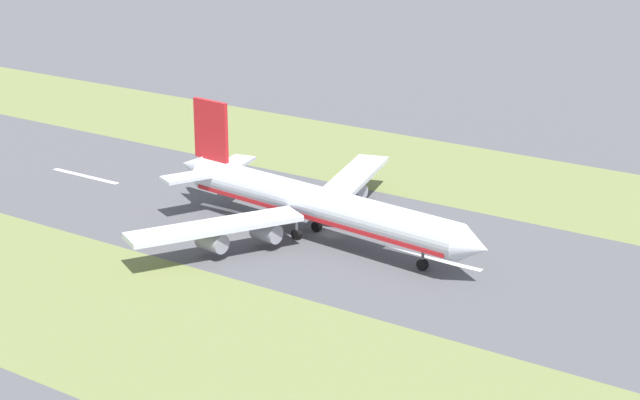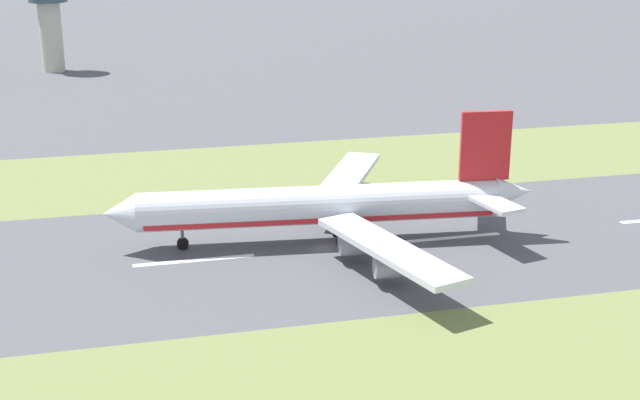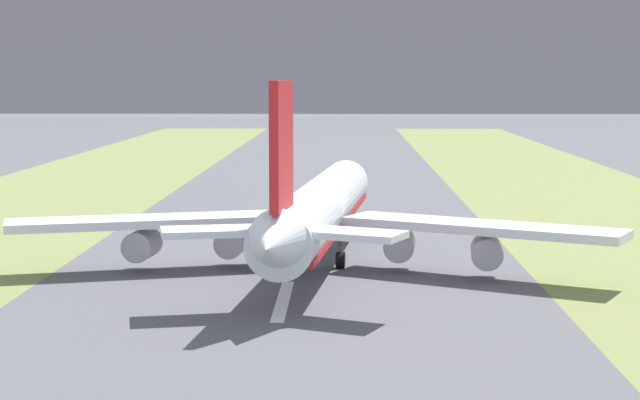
{
  "view_description": "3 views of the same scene",
  "coord_description": "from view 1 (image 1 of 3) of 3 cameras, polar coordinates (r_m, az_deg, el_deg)",
  "views": [
    {
      "loc": [
        142.4,
        97.45,
        63.06
      ],
      "look_at": [
        2.92,
        0.19,
        7.0
      ],
      "focal_mm": 60.0,
      "sensor_mm": 36.0,
      "label": 1
    },
    {
      "loc": [
        -123.97,
        30.93,
        49.95
      ],
      "look_at": [
        2.92,
        0.19,
        7.0
      ],
      "focal_mm": 50.0,
      "sensor_mm": 36.0,
      "label": 2
    },
    {
      "loc": [
        5.78,
        -116.36,
        20.62
      ],
      "look_at": [
        2.92,
        0.19,
        7.0
      ],
      "focal_mm": 60.0,
      "sensor_mm": 36.0,
      "label": 3
    }
  ],
  "objects": [
    {
      "name": "grass_median_west",
      "position": [
        220.43,
        7.1,
        1.48
      ],
      "size": [
        40.0,
        600.0,
        0.01
      ],
      "primitive_type": "cube",
      "color": "olive",
      "rests_on": "ground"
    },
    {
      "name": "airplane_main_jet",
      "position": [
        180.53,
        -0.46,
        -0.17
      ],
      "size": [
        63.8,
        67.21,
        20.2
      ],
      "color": "silver",
      "rests_on": "ground"
    },
    {
      "name": "centreline_dash_near",
      "position": [
        221.32,
        -12.41,
        1.26
      ],
      "size": [
        1.2,
        18.0,
        0.01
      ],
      "primitive_type": "cube",
      "color": "silver",
      "rests_on": "ground"
    },
    {
      "name": "centreline_dash_mid",
      "position": [
        194.94,
        -4.34,
        -0.68
      ],
      "size": [
        1.2,
        18.0,
        0.01
      ],
      "primitive_type": "cube",
      "color": "silver",
      "rests_on": "ground"
    },
    {
      "name": "ground_plane",
      "position": [
        183.71,
        0.47,
        -1.83
      ],
      "size": [
        800.0,
        800.0,
        0.0
      ],
      "primitive_type": "plane",
      "color": "#4C4C51"
    },
    {
      "name": "centreline_dash_far",
      "position": [
        173.84,
        5.98,
        -3.12
      ],
      "size": [
        1.2,
        18.0,
        0.01
      ],
      "primitive_type": "cube",
      "color": "silver",
      "rests_on": "ground"
    },
    {
      "name": "grass_median_east",
      "position": [
        151.52,
        -9.26,
        -6.6
      ],
      "size": [
        40.0,
        600.0,
        0.01
      ],
      "primitive_type": "cube",
      "color": "olive",
      "rests_on": "ground"
    }
  ]
}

